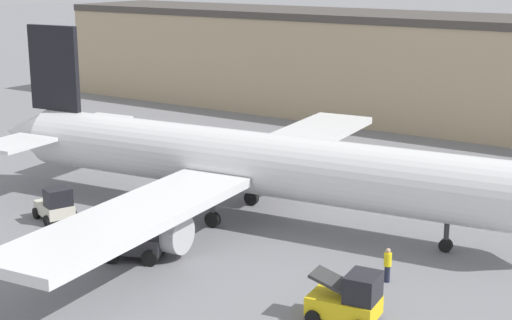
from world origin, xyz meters
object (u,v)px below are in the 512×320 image
(baggage_tug, at_px, (56,205))
(safety_cone_far, at_px, (49,262))
(airplane, at_px, (242,163))
(belt_loader_truck, at_px, (349,299))
(ground_crew_worker, at_px, (388,264))
(pushback_tug, at_px, (140,238))

(baggage_tug, distance_m, safety_cone_far, 7.42)
(airplane, xyz_separation_m, baggage_tug, (-8.66, -6.65, -2.42))
(baggage_tug, height_order, belt_loader_truck, belt_loader_truck)
(ground_crew_worker, relative_size, safety_cone_far, 3.08)
(ground_crew_worker, distance_m, pushback_tug, 12.49)
(safety_cone_far, bearing_deg, baggage_tug, 135.17)
(airplane, xyz_separation_m, ground_crew_worker, (11.30, -4.06, -2.44))
(airplane, xyz_separation_m, pushback_tug, (-0.39, -8.45, -2.19))
(baggage_tug, bearing_deg, safety_cone_far, -25.01)
(ground_crew_worker, bearing_deg, safety_cone_far, 51.27)
(pushback_tug, bearing_deg, baggage_tug, 143.46)
(ground_crew_worker, bearing_deg, airplane, 3.57)
(airplane, height_order, ground_crew_worker, airplane)
(belt_loader_truck, bearing_deg, safety_cone_far, -176.56)
(baggage_tug, bearing_deg, belt_loader_truck, 13.48)
(belt_loader_truck, bearing_deg, ground_crew_worker, 88.49)
(ground_crew_worker, distance_m, safety_cone_far, 16.67)
(ground_crew_worker, xyz_separation_m, baggage_tug, (-19.96, -2.59, 0.02))
(airplane, bearing_deg, baggage_tug, -148.74)
(airplane, height_order, baggage_tug, airplane)
(safety_cone_far, bearing_deg, airplane, 73.93)
(airplane, relative_size, pushback_tug, 11.25)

